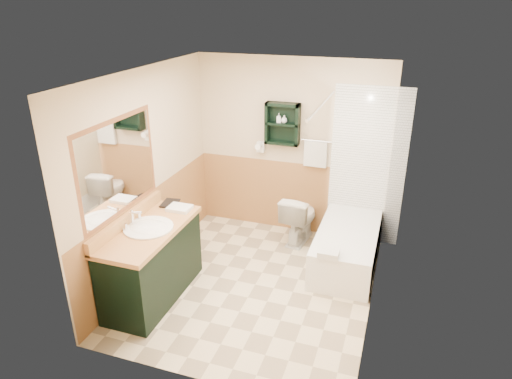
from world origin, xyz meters
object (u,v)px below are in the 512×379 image
Objects in this scene: toilet at (299,218)px; soap_bottle_b at (284,120)px; soap_bottle_a at (279,120)px; hair_dryer at (261,147)px; vanity at (152,263)px; bathtub at (347,246)px; vanity_book at (162,194)px; wall_shelf at (282,124)px.

toilet is 6.63× the size of soap_bottle_b.
soap_bottle_b is at bearing 0.00° from soap_bottle_a.
vanity is at bearing -106.74° from hair_dryer.
soap_bottle_a is at bearing 151.08° from bathtub.
soap_bottle_b reaches higher than vanity.
toilet is at bearing -20.99° from hair_dryer.
soap_bottle_b is at bearing 43.96° from vanity_book.
toilet is (-0.70, 0.38, 0.10)m from bathtub.
vanity is at bearing -115.23° from soap_bottle_b.
wall_shelf is 1.82m from vanity_book.
soap_bottle_b is (1.08, 1.36, 0.64)m from vanity_book.
soap_bottle_b is at bearing 149.36° from bathtub.
hair_dryer is at bearing 73.26° from vanity.
toilet is at bearing 151.25° from bathtub.
hair_dryer reaches higher than toilet.
toilet is (0.63, -0.24, -0.87)m from hair_dryer.
soap_bottle_a is (-0.38, 0.21, 1.26)m from toilet.
soap_bottle_a is at bearing -174.22° from wall_shelf.
hair_dryer is at bearing 174.69° from soap_bottle_b.
vanity_book is (-0.17, 0.59, 0.55)m from vanity.
hair_dryer is 2.35× the size of soap_bottle_b.
wall_shelf reaches higher than soap_bottle_a.
hair_dryer is 2.21m from vanity.
bathtub is at bearing 12.66° from vanity_book.
hair_dryer reaches higher than bathtub.
hair_dryer is 1.60m from vanity_book.
bathtub is at bearing -25.20° from hair_dryer.
soap_bottle_a is at bearing 180.00° from soap_bottle_b.
bathtub is at bearing 35.20° from vanity.
wall_shelf is at bearing -25.99° from toilet.
toilet reaches higher than bathtub.
bathtub is 14.66× the size of soap_bottle_b.
vanity_book is (-1.06, -1.36, -0.58)m from wall_shelf.
bathtub is (1.33, -0.62, -0.97)m from hair_dryer.
bathtub is at bearing -28.92° from soap_bottle_a.
vanity_book is (-2.08, -0.76, 0.73)m from bathtub.
soap_bottle_a reaches higher than vanity_book.
vanity is at bearing -113.47° from soap_bottle_a.
soap_bottle_a is at bearing -6.83° from hair_dryer.
vanity reaches higher than toilet.
vanity_book is at bearing -159.92° from bathtub.
hair_dryer is 1.75m from bathtub.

